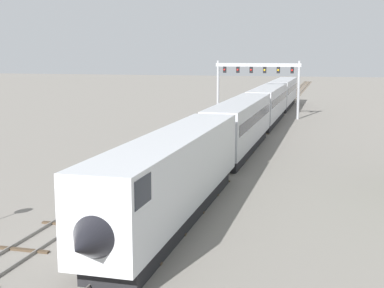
% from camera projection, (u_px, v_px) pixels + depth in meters
% --- Properties ---
extents(ground_plane, '(400.00, 400.00, 0.00)m').
position_uv_depth(ground_plane, '(110.00, 243.00, 26.34)').
color(ground_plane, gray).
extents(track_main, '(2.60, 200.00, 0.16)m').
position_uv_depth(track_main, '(277.00, 113.00, 83.08)').
color(track_main, slate).
rests_on(track_main, ground).
extents(track_near, '(2.60, 160.00, 0.16)m').
position_uv_depth(track_near, '(215.00, 129.00, 65.37)').
color(track_near, slate).
rests_on(track_near, ground).
extents(passenger_train, '(3.04, 87.47, 4.80)m').
position_uv_depth(passenger_train, '(257.00, 112.00, 61.07)').
color(passenger_train, silver).
rests_on(passenger_train, ground).
extents(signal_gantry, '(12.10, 0.49, 8.14)m').
position_uv_depth(signal_gantry, '(258.00, 76.00, 76.54)').
color(signal_gantry, '#999BA0').
rests_on(signal_gantry, ground).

